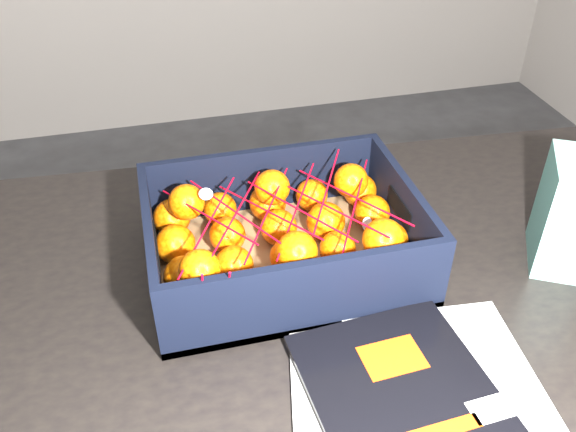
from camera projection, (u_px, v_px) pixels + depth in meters
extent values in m
cube|color=black|center=(354.00, 306.00, 0.88)|extent=(1.25, 0.88, 0.04)
cylinder|color=black|center=(32.00, 366.00, 1.27)|extent=(0.06, 0.06, 0.71)
cylinder|color=black|center=(513.00, 277.00, 1.48)|extent=(0.06, 0.06, 0.71)
cube|color=silver|center=(385.00, 416.00, 0.70)|extent=(0.26, 0.32, 0.01)
cube|color=silver|center=(456.00, 397.00, 0.72)|extent=(0.23, 0.30, 0.01)
cube|color=black|center=(410.00, 404.00, 0.70)|extent=(0.23, 0.30, 0.01)
cube|color=#EB3E0C|center=(392.00, 357.00, 0.75)|extent=(0.08, 0.06, 0.00)
cube|color=white|center=(493.00, 408.00, 0.69)|extent=(0.06, 0.04, 0.00)
cube|color=#EB3E0C|center=(439.00, 431.00, 0.67)|extent=(0.10, 0.02, 0.00)
cube|color=brown|center=(283.00, 260.00, 0.92)|extent=(0.38, 0.29, 0.01)
cube|color=black|center=(263.00, 181.00, 0.99)|extent=(0.38, 0.01, 0.12)
cube|color=black|center=(309.00, 298.00, 0.78)|extent=(0.38, 0.01, 0.12)
cube|color=black|center=(152.00, 253.00, 0.85)|extent=(0.01, 0.26, 0.12)
cube|color=black|center=(403.00, 214.00, 0.92)|extent=(0.01, 0.26, 0.12)
sphere|color=#ED5C05|center=(190.00, 308.00, 0.79)|extent=(0.06, 0.06, 0.06)
sphere|color=#ED5C05|center=(185.00, 276.00, 0.84)|extent=(0.06, 0.06, 0.06)
sphere|color=#ED5C05|center=(175.00, 244.00, 0.89)|extent=(0.06, 0.06, 0.06)
sphere|color=#ED5C05|center=(172.00, 218.00, 0.95)|extent=(0.06, 0.06, 0.06)
sphere|color=#ED5C05|center=(247.00, 300.00, 0.80)|extent=(0.05, 0.05, 0.05)
sphere|color=#ED5C05|center=(234.00, 265.00, 0.86)|extent=(0.06, 0.06, 0.06)
sphere|color=#ED5C05|center=(227.00, 235.00, 0.91)|extent=(0.05, 0.05, 0.05)
sphere|color=#ED5C05|center=(220.00, 209.00, 0.96)|extent=(0.05, 0.05, 0.05)
sphere|color=#ED5C05|center=(301.00, 291.00, 0.82)|extent=(0.06, 0.06, 0.06)
sphere|color=#ED5C05|center=(288.00, 256.00, 0.87)|extent=(0.05, 0.05, 0.05)
sphere|color=#ED5C05|center=(279.00, 227.00, 0.93)|extent=(0.06, 0.06, 0.06)
sphere|color=#ED5C05|center=(268.00, 203.00, 0.98)|extent=(0.06, 0.06, 0.06)
sphere|color=#ED5C05|center=(357.00, 280.00, 0.83)|extent=(0.05, 0.05, 0.05)
sphere|color=#ED5C05|center=(338.00, 249.00, 0.88)|extent=(0.05, 0.05, 0.05)
sphere|color=#ED5C05|center=(326.00, 221.00, 0.94)|extent=(0.06, 0.06, 0.06)
sphere|color=#ED5C05|center=(312.00, 195.00, 0.99)|extent=(0.05, 0.05, 0.05)
sphere|color=#ED5C05|center=(406.00, 270.00, 0.85)|extent=(0.05, 0.05, 0.05)
sphere|color=#ED5C05|center=(389.00, 240.00, 0.90)|extent=(0.06, 0.06, 0.06)
sphere|color=#ED5C05|center=(372.00, 212.00, 0.96)|extent=(0.05, 0.05, 0.05)
sphere|color=#ED5C05|center=(360.00, 190.00, 1.00)|extent=(0.05, 0.05, 0.05)
sphere|color=#ED5C05|center=(200.00, 270.00, 0.78)|extent=(0.05, 0.05, 0.05)
sphere|color=#ED5C05|center=(186.00, 202.00, 0.90)|extent=(0.05, 0.05, 0.05)
sphere|color=#ED5C05|center=(297.00, 252.00, 0.81)|extent=(0.06, 0.06, 0.06)
sphere|color=#ED5C05|center=(272.00, 187.00, 0.93)|extent=(0.05, 0.05, 0.05)
sphere|color=#ED5C05|center=(384.00, 239.00, 0.83)|extent=(0.06, 0.06, 0.06)
sphere|color=#ED5C05|center=(351.00, 181.00, 0.95)|extent=(0.05, 0.05, 0.05)
cylinder|color=#B5061A|center=(207.00, 216.00, 0.84)|extent=(0.11, 0.20, 0.03)
cylinder|color=#B5061A|center=(237.00, 213.00, 0.85)|extent=(0.11, 0.20, 0.00)
cylinder|color=#B5061A|center=(267.00, 211.00, 0.86)|extent=(0.11, 0.20, 0.03)
cylinder|color=#B5061A|center=(299.00, 210.00, 0.86)|extent=(0.11, 0.20, 0.02)
cylinder|color=#B5061A|center=(328.00, 207.00, 0.87)|extent=(0.11, 0.20, 0.02)
cylinder|color=#B5061A|center=(352.00, 196.00, 0.89)|extent=(0.11, 0.20, 0.02)
cylinder|color=#B5061A|center=(208.00, 224.00, 0.83)|extent=(0.11, 0.20, 0.01)
cylinder|color=#B5061A|center=(237.00, 212.00, 0.86)|extent=(0.11, 0.20, 0.01)
cylinder|color=#B5061A|center=(268.00, 212.00, 0.86)|extent=(0.11, 0.20, 0.01)
cylinder|color=#B5061A|center=(297.00, 208.00, 0.87)|extent=(0.11, 0.20, 0.01)
cylinder|color=#B5061A|center=(324.00, 197.00, 0.88)|extent=(0.11, 0.20, 0.03)
cylinder|color=#B5061A|center=(355.00, 204.00, 0.88)|extent=(0.11, 0.20, 0.02)
cylinder|color=#B5061A|center=(203.00, 293.00, 0.74)|extent=(0.00, 0.03, 0.09)
cylinder|color=#B5061A|center=(228.00, 288.00, 0.75)|extent=(0.01, 0.04, 0.08)
cube|color=silver|center=(568.00, 213.00, 0.88)|extent=(0.12, 0.14, 0.17)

